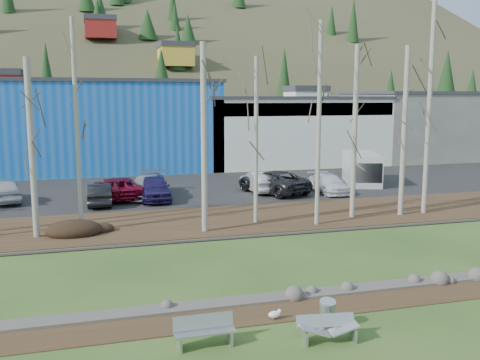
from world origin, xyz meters
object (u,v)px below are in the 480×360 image
object	(u,v)px
car_3	(148,185)
car_8	(121,188)
car_1	(99,194)
car_5	(259,182)
seagull	(275,314)
car_6	(273,182)
bench_intact	(204,331)
bench_damaged	(328,328)
litter_bin	(327,316)
car_2	(113,188)
van_white	(362,169)
car_7	(328,184)
car_4	(155,188)
car_0	(3,190)

from	to	relation	value
car_3	car_8	bearing A→B (deg)	-160.49
car_3	car_8	world-z (taller)	car_3
car_1	car_5	distance (m)	11.01
seagull	car_6	distance (m)	21.13
bench_intact	bench_damaged	distance (m)	3.43
bench_intact	car_8	bearing A→B (deg)	92.31
litter_bin	car_2	xyz separation A→B (m)	(-5.13, 21.74, 0.43)
car_3	van_white	distance (m)	16.42
car_1	car_5	size ratio (longest dim) A/B	0.93
car_8	car_2	bearing A→B (deg)	-5.90
car_2	car_6	bearing A→B (deg)	169.87
litter_bin	car_7	size ratio (longest dim) A/B	0.18
bench_damaged	car_5	size ratio (longest dim) A/B	0.39
litter_bin	van_white	size ratio (longest dim) A/B	0.14
car_1	van_white	size ratio (longest dim) A/B	0.70
car_6	car_4	bearing A→B (deg)	-19.01
seagull	van_white	world-z (taller)	van_white
bench_damaged	seagull	world-z (taller)	bench_damaged
car_6	van_white	bearing A→B (deg)	171.70
car_4	car_8	size ratio (longest dim) A/B	0.92
car_2	car_7	size ratio (longest dim) A/B	1.14
bench_intact	car_8	world-z (taller)	car_8
seagull	car_5	distance (m)	21.56
car_7	litter_bin	bearing A→B (deg)	-113.36
bench_damaged	litter_bin	bearing A→B (deg)	73.87
car_1	car_7	bearing A→B (deg)	-179.23
car_2	car_7	distance (m)	14.64
car_1	car_2	world-z (taller)	car_2
car_7	bench_intact	bearing A→B (deg)	-121.30
car_0	car_3	world-z (taller)	car_0
car_2	car_5	distance (m)	9.97
car_1	van_white	xyz separation A→B (m)	(19.54, 2.79, 0.50)
bench_damaged	car_2	bearing A→B (deg)	110.09
car_1	car_5	world-z (taller)	car_5
litter_bin	car_2	world-z (taller)	car_2
litter_bin	car_2	bearing A→B (deg)	103.27
bench_damaged	car_8	xyz separation A→B (m)	(-4.27, 22.50, 0.46)
car_5	car_3	bearing A→B (deg)	-3.35
bench_intact	car_6	world-z (taller)	car_6
litter_bin	car_3	xyz separation A→B (m)	(-2.88, 21.87, 0.50)
litter_bin	car_6	size ratio (longest dim) A/B	0.14
car_5	van_white	bearing A→B (deg)	-174.15
car_4	van_white	distance (m)	16.24
litter_bin	car_1	xyz separation A→B (m)	(-6.04, 20.02, 0.41)
litter_bin	car_0	xyz separation A→B (m)	(-11.88, 22.46, 0.53)
bench_damaged	car_6	bearing A→B (deg)	82.69
litter_bin	seagull	xyz separation A→B (m)	(-1.28, 1.00, -0.21)
car_7	car_4	bearing A→B (deg)	179.18
car_3	bench_intact	bearing A→B (deg)	-76.95
car_4	car_6	bearing A→B (deg)	3.92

